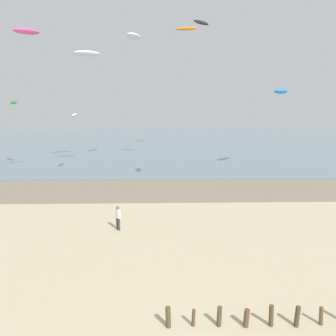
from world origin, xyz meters
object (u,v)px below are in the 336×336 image
(kite_aloft_1, at_px, (186,28))
(kite_aloft_2, at_px, (26,31))
(person_nearest_camera, at_px, (118,217))
(kite_aloft_5, at_px, (74,115))
(kite_aloft_6, at_px, (134,36))
(kite_aloft_0, at_px, (87,53))
(kite_aloft_3, at_px, (14,102))
(kite_aloft_7, at_px, (201,23))
(kite_aloft_4, at_px, (281,91))

(kite_aloft_1, xyz_separation_m, kite_aloft_2, (-16.41, -10.45, -2.44))
(person_nearest_camera, relative_size, kite_aloft_5, 0.76)
(person_nearest_camera, relative_size, kite_aloft_6, 0.49)
(kite_aloft_2, bearing_deg, kite_aloft_0, 37.11)
(person_nearest_camera, relative_size, kite_aloft_1, 0.61)
(person_nearest_camera, relative_size, kite_aloft_3, 0.69)
(kite_aloft_7, bearing_deg, kite_aloft_0, 170.85)
(kite_aloft_6, xyz_separation_m, kite_aloft_7, (9.94, 10.78, 4.03))
(kite_aloft_2, distance_m, kite_aloft_4, 29.11)
(kite_aloft_0, bearing_deg, kite_aloft_6, 153.01)
(kite_aloft_4, bearing_deg, kite_aloft_0, 119.82)
(kite_aloft_4, height_order, kite_aloft_5, kite_aloft_4)
(kite_aloft_7, bearing_deg, person_nearest_camera, -149.14)
(kite_aloft_5, xyz_separation_m, kite_aloft_7, (16.67, 16.56, 13.85))
(kite_aloft_1, distance_m, kite_aloft_5, 18.10)
(kite_aloft_6, bearing_deg, kite_aloft_4, 100.65)
(kite_aloft_3, distance_m, kite_aloft_5, 8.90)
(kite_aloft_2, xyz_separation_m, kite_aloft_5, (2.93, 4.92, -8.30))
(kite_aloft_4, xyz_separation_m, kite_aloft_5, (-24.86, -1.78, -2.80))
(kite_aloft_1, bearing_deg, person_nearest_camera, 92.21)
(kite_aloft_3, relative_size, kite_aloft_6, 0.71)
(kite_aloft_0, bearing_deg, kite_aloft_5, 54.36)
(kite_aloft_3, bearing_deg, kite_aloft_7, -97.82)
(kite_aloft_4, relative_size, kite_aloft_5, 1.59)
(kite_aloft_5, distance_m, kite_aloft_7, 27.28)
(kite_aloft_1, relative_size, kite_aloft_6, 0.81)
(kite_aloft_4, height_order, kite_aloft_6, kite_aloft_6)
(kite_aloft_3, bearing_deg, kite_aloft_6, -116.28)
(kite_aloft_5, bearing_deg, kite_aloft_4, -90.39)
(kite_aloft_5, bearing_deg, kite_aloft_3, 64.02)
(person_nearest_camera, xyz_separation_m, kite_aloft_5, (-7.11, 17.78, 6.22))
(kite_aloft_1, distance_m, kite_aloft_4, 14.37)
(person_nearest_camera, xyz_separation_m, kite_aloft_7, (9.57, 34.34, 20.07))
(kite_aloft_4, bearing_deg, kite_aloft_7, 67.79)
(kite_aloft_2, relative_size, kite_aloft_7, 0.71)
(kite_aloft_3, bearing_deg, kite_aloft_1, -119.97)
(kite_aloft_2, bearing_deg, kite_aloft_1, -1.47)
(kite_aloft_0, relative_size, kite_aloft_2, 1.41)
(person_nearest_camera, bearing_deg, kite_aloft_3, 126.03)
(kite_aloft_1, distance_m, kite_aloft_7, 11.90)
(kite_aloft_2, bearing_deg, kite_aloft_7, 13.66)
(person_nearest_camera, bearing_deg, kite_aloft_0, 105.37)
(person_nearest_camera, bearing_deg, kite_aloft_4, 47.77)
(kite_aloft_5, distance_m, kite_aloft_6, 13.24)
(kite_aloft_2, relative_size, kite_aloft_5, 1.11)
(kite_aloft_3, distance_m, kite_aloft_6, 17.26)
(kite_aloft_5, height_order, kite_aloft_7, kite_aloft_7)
(kite_aloft_0, relative_size, kite_aloft_3, 1.42)
(kite_aloft_0, bearing_deg, kite_aloft_1, 150.95)
(kite_aloft_6, bearing_deg, kite_aloft_2, -18.96)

